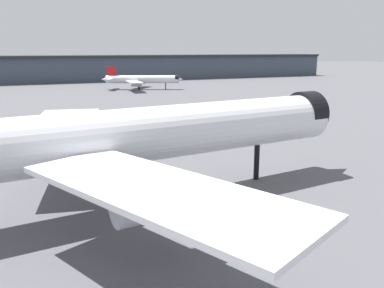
% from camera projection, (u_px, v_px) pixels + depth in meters
% --- Properties ---
extents(ground, '(900.00, 900.00, 0.00)m').
position_uv_depth(ground, '(140.00, 206.00, 45.13)').
color(ground, '#56565B').
extents(airliner_near_gate, '(62.52, 56.42, 17.91)m').
position_uv_depth(airliner_near_gate, '(132.00, 137.00, 44.07)').
color(airliner_near_gate, white).
rests_on(airliner_near_gate, ground).
extents(airliner_far_taxiway, '(35.20, 31.38, 10.07)m').
position_uv_depth(airliner_far_taxiway, '(142.00, 79.00, 175.40)').
color(airliner_far_taxiway, silver).
rests_on(airliner_far_taxiway, ground).
extents(terminal_building, '(255.73, 37.78, 26.31)m').
position_uv_depth(terminal_building, '(126.00, 67.00, 232.02)').
color(terminal_building, '#3D4756').
rests_on(terminal_building, ground).
extents(service_truck_front, '(5.90, 4.80, 3.00)m').
position_uv_depth(service_truck_front, '(143.00, 128.00, 81.59)').
color(service_truck_front, black).
rests_on(service_truck_front, ground).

